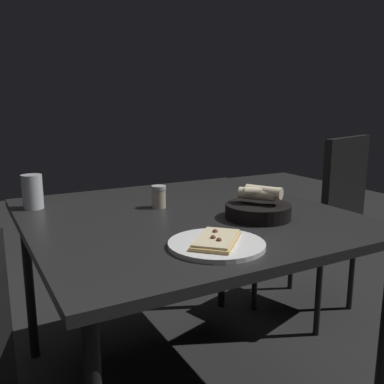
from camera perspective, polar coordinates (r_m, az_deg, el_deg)
name	(u,v)px	position (r m, az deg, el deg)	size (l,w,h in m)	color
dining_table	(185,227)	(1.58, -0.96, -4.74)	(1.13, 1.15, 0.73)	black
pizza_plate	(217,243)	(1.20, 3.36, -6.98)	(0.28, 0.28, 0.04)	white
bread_basket	(259,208)	(1.51, 9.08, -2.14)	(0.23, 0.23, 0.12)	black
beer_glass	(33,194)	(1.74, -20.85, -0.25)	(0.08, 0.08, 0.13)	silver
pepper_shaker	(159,198)	(1.64, -4.54, -0.81)	(0.06, 0.06, 0.09)	#BFB299
chair_far	(322,218)	(2.29, 17.31, -3.46)	(0.55, 0.55, 0.97)	#282828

